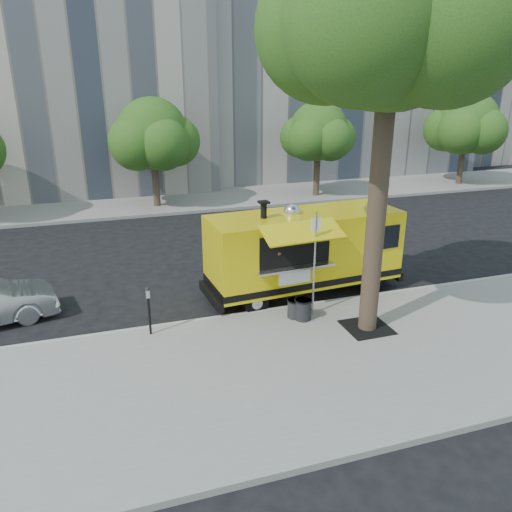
{
  "coord_description": "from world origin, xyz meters",
  "views": [
    {
      "loc": [
        -3.96,
        -13.31,
        6.53
      ],
      "look_at": [
        0.35,
        0.0,
        1.5
      ],
      "focal_mm": 35.0,
      "sensor_mm": 36.0,
      "label": 1
    }
  ],
  "objects_px": {
    "trash_bin_right": "(303,309)",
    "sign_post": "(315,258)",
    "far_tree_d": "(467,123)",
    "far_tree_b": "(153,134)",
    "street_tree": "(394,4)",
    "far_tree_c": "(318,131)",
    "food_truck": "(304,250)",
    "trash_bin_left": "(295,308)",
    "parking_meter": "(149,305)"
  },
  "relations": [
    {
      "from": "far_tree_b",
      "to": "far_tree_d",
      "type": "xyz_separation_m",
      "value": [
        19.0,
        -0.1,
        0.06
      ]
    },
    {
      "from": "far_tree_d",
      "to": "parking_meter",
      "type": "height_order",
      "value": "far_tree_d"
    },
    {
      "from": "street_tree",
      "to": "trash_bin_left",
      "type": "relative_size",
      "value": 19.21
    },
    {
      "from": "street_tree",
      "to": "trash_bin_left",
      "type": "bearing_deg",
      "value": 143.78
    },
    {
      "from": "far_tree_d",
      "to": "trash_bin_left",
      "type": "distance_m",
      "value": 22.44
    },
    {
      "from": "far_tree_d",
      "to": "trash_bin_left",
      "type": "height_order",
      "value": "far_tree_d"
    },
    {
      "from": "far_tree_d",
      "to": "trash_bin_right",
      "type": "relative_size",
      "value": 9.42
    },
    {
      "from": "food_truck",
      "to": "trash_bin_left",
      "type": "relative_size",
      "value": 12.05
    },
    {
      "from": "far_tree_c",
      "to": "trash_bin_left",
      "type": "xyz_separation_m",
      "value": [
        -7.02,
        -14.01,
        -3.28
      ]
    },
    {
      "from": "street_tree",
      "to": "far_tree_b",
      "type": "height_order",
      "value": "street_tree"
    },
    {
      "from": "far_tree_b",
      "to": "far_tree_c",
      "type": "relative_size",
      "value": 1.06
    },
    {
      "from": "food_truck",
      "to": "trash_bin_right",
      "type": "relative_size",
      "value": 10.75
    },
    {
      "from": "sign_post",
      "to": "trash_bin_right",
      "type": "distance_m",
      "value": 1.46
    },
    {
      "from": "street_tree",
      "to": "sign_post",
      "type": "xyz_separation_m",
      "value": [
        -1.05,
        1.25,
        -6.16
      ]
    },
    {
      "from": "far_tree_c",
      "to": "trash_bin_right",
      "type": "height_order",
      "value": "far_tree_c"
    },
    {
      "from": "far_tree_b",
      "to": "food_truck",
      "type": "height_order",
      "value": "far_tree_b"
    },
    {
      "from": "far_tree_c",
      "to": "trash_bin_right",
      "type": "relative_size",
      "value": 8.7
    },
    {
      "from": "far_tree_c",
      "to": "trash_bin_right",
      "type": "xyz_separation_m",
      "value": [
        -6.85,
        -14.2,
        -3.25
      ]
    },
    {
      "from": "trash_bin_right",
      "to": "sign_post",
      "type": "bearing_deg",
      "value": 31.51
    },
    {
      "from": "trash_bin_right",
      "to": "food_truck",
      "type": "bearing_deg",
      "value": 67.29
    },
    {
      "from": "far_tree_b",
      "to": "trash_bin_left",
      "type": "distance_m",
      "value": 14.84
    },
    {
      "from": "street_tree",
      "to": "parking_meter",
      "type": "bearing_deg",
      "value": 165.48
    },
    {
      "from": "sign_post",
      "to": "far_tree_c",
      "type": "bearing_deg",
      "value": 65.19
    },
    {
      "from": "sign_post",
      "to": "food_truck",
      "type": "distance_m",
      "value": 1.81
    },
    {
      "from": "far_tree_d",
      "to": "parking_meter",
      "type": "xyz_separation_m",
      "value": [
        -21.0,
        -13.95,
        -2.91
      ]
    },
    {
      "from": "far_tree_b",
      "to": "trash_bin_left",
      "type": "relative_size",
      "value": 10.29
    },
    {
      "from": "far_tree_c",
      "to": "far_tree_d",
      "type": "relative_size",
      "value": 0.92
    },
    {
      "from": "street_tree",
      "to": "food_truck",
      "type": "distance_m",
      "value": 7.22
    },
    {
      "from": "street_tree",
      "to": "far_tree_b",
      "type": "distance_m",
      "value": 16.45
    },
    {
      "from": "trash_bin_right",
      "to": "trash_bin_left",
      "type": "bearing_deg",
      "value": 133.3
    },
    {
      "from": "far_tree_d",
      "to": "street_tree",
      "type": "bearing_deg",
      "value": -135.0
    },
    {
      "from": "parking_meter",
      "to": "food_truck",
      "type": "relative_size",
      "value": 0.21
    },
    {
      "from": "sign_post",
      "to": "trash_bin_left",
      "type": "height_order",
      "value": "sign_post"
    },
    {
      "from": "trash_bin_left",
      "to": "trash_bin_right",
      "type": "relative_size",
      "value": 0.89
    },
    {
      "from": "food_truck",
      "to": "trash_bin_right",
      "type": "xyz_separation_m",
      "value": [
        -0.82,
        -1.96,
        -0.99
      ]
    },
    {
      "from": "far_tree_c",
      "to": "food_truck",
      "type": "bearing_deg",
      "value": -116.24
    },
    {
      "from": "food_truck",
      "to": "trash_bin_right",
      "type": "height_order",
      "value": "food_truck"
    },
    {
      "from": "far_tree_b",
      "to": "far_tree_d",
      "type": "height_order",
      "value": "far_tree_d"
    },
    {
      "from": "far_tree_c",
      "to": "trash_bin_left",
      "type": "relative_size",
      "value": 9.75
    },
    {
      "from": "street_tree",
      "to": "far_tree_c",
      "type": "height_order",
      "value": "street_tree"
    },
    {
      "from": "far_tree_c",
      "to": "far_tree_d",
      "type": "bearing_deg",
      "value": 1.15
    },
    {
      "from": "sign_post",
      "to": "trash_bin_right",
      "type": "bearing_deg",
      "value": -148.49
    },
    {
      "from": "street_tree",
      "to": "far_tree_c",
      "type": "distance_m",
      "value": 16.69
    },
    {
      "from": "far_tree_c",
      "to": "food_truck",
      "type": "relative_size",
      "value": 0.81
    },
    {
      "from": "far_tree_c",
      "to": "parking_meter",
      "type": "relative_size",
      "value": 3.9
    },
    {
      "from": "far_tree_b",
      "to": "trash_bin_right",
      "type": "relative_size",
      "value": 9.18
    },
    {
      "from": "far_tree_b",
      "to": "trash_bin_right",
      "type": "bearing_deg",
      "value": -81.56
    },
    {
      "from": "street_tree",
      "to": "trash_bin_left",
      "type": "distance_m",
      "value": 7.84
    },
    {
      "from": "far_tree_c",
      "to": "trash_bin_right",
      "type": "bearing_deg",
      "value": -115.76
    },
    {
      "from": "street_tree",
      "to": "trash_bin_left",
      "type": "xyz_separation_m",
      "value": [
        -1.62,
        1.19,
        -7.58
      ]
    }
  ]
}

